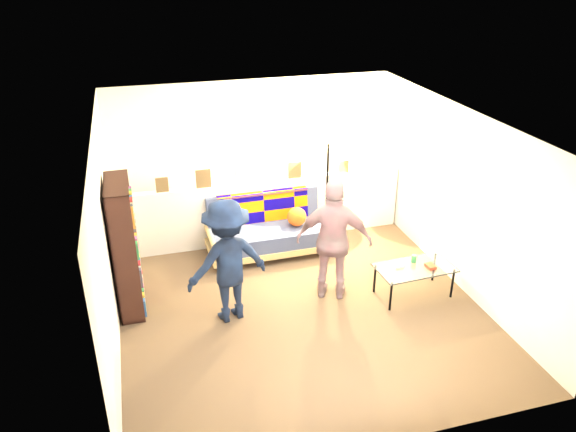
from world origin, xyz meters
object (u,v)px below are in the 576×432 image
object	(u,v)px
person_left	(228,261)
bookshelf	(125,251)
person_right	(334,240)
futon_sofa	(268,229)
coffee_table	(415,269)
floor_lamp	(327,168)

from	to	relation	value
person_left	bookshelf	bearing A→B (deg)	-39.39
bookshelf	person_left	distance (m)	1.32
person_right	futon_sofa	bearing A→B (deg)	-46.27
person_right	person_left	bearing A→B (deg)	27.47
coffee_table	floor_lamp	size ratio (longest dim) A/B	0.63
floor_lamp	person_right	xyz separation A→B (m)	(-0.48, -1.65, -0.34)
bookshelf	person_right	bearing A→B (deg)	-10.78
person_left	person_right	size ratio (longest dim) A/B	0.96
futon_sofa	coffee_table	distance (m)	2.31
coffee_table	person_left	distance (m)	2.48
person_right	coffee_table	bearing A→B (deg)	-171.29
person_right	floor_lamp	bearing A→B (deg)	-82.52
futon_sofa	coffee_table	bearing A→B (deg)	-47.50
bookshelf	futon_sofa	bearing A→B (deg)	24.33
person_left	coffee_table	bearing A→B (deg)	162.37
futon_sofa	person_right	xyz separation A→B (m)	(0.52, -1.42, 0.46)
coffee_table	person_right	xyz separation A→B (m)	(-1.04, 0.28, 0.43)
futon_sofa	person_left	xyz separation A→B (m)	(-0.88, -1.51, 0.43)
coffee_table	person_right	world-z (taller)	person_right
futon_sofa	bookshelf	world-z (taller)	bookshelf
floor_lamp	person_right	distance (m)	1.75
futon_sofa	person_right	bearing A→B (deg)	-70.03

